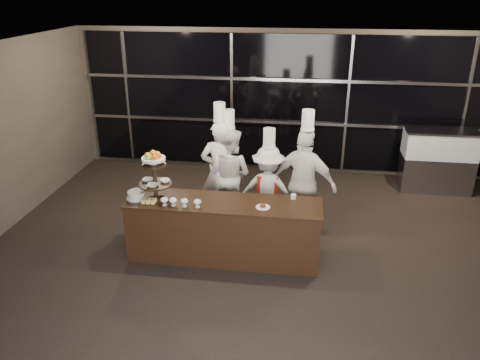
# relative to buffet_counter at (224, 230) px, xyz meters

# --- Properties ---
(room) EXTENTS (10.00, 10.00, 10.00)m
(room) POSITION_rel_buffet_counter_xyz_m (0.75, -1.26, 1.03)
(room) COLOR black
(room) RESTS_ON ground
(window_wall) EXTENTS (8.60, 0.10, 2.80)m
(window_wall) POSITION_rel_buffet_counter_xyz_m (0.75, 3.67, 1.04)
(window_wall) COLOR black
(window_wall) RESTS_ON ground
(buffet_counter) EXTENTS (2.84, 0.74, 0.92)m
(buffet_counter) POSITION_rel_buffet_counter_xyz_m (0.00, 0.00, 0.00)
(buffet_counter) COLOR black
(buffet_counter) RESTS_ON ground
(display_stand) EXTENTS (0.48, 0.48, 0.74)m
(display_stand) POSITION_rel_buffet_counter_xyz_m (-1.00, -0.00, 0.87)
(display_stand) COLOR black
(display_stand) RESTS_ON buffet_counter
(compotes) EXTENTS (0.59, 0.11, 0.12)m
(compotes) POSITION_rel_buffet_counter_xyz_m (-0.59, -0.22, 0.54)
(compotes) COLOR silver
(compotes) RESTS_ON buffet_counter
(layer_cake) EXTENTS (0.30, 0.30, 0.11)m
(layer_cake) POSITION_rel_buffet_counter_xyz_m (-1.28, -0.05, 0.51)
(layer_cake) COLOR white
(layer_cake) RESTS_ON buffet_counter
(pastry_squares) EXTENTS (0.20, 0.13, 0.05)m
(pastry_squares) POSITION_rel_buffet_counter_xyz_m (-1.06, -0.16, 0.48)
(pastry_squares) COLOR #FDDB7B
(pastry_squares) RESTS_ON buffet_counter
(small_plate) EXTENTS (0.20, 0.20, 0.05)m
(small_plate) POSITION_rel_buffet_counter_xyz_m (0.58, -0.10, 0.47)
(small_plate) COLOR white
(small_plate) RESTS_ON buffet_counter
(chef_cup) EXTENTS (0.08, 0.08, 0.07)m
(chef_cup) POSITION_rel_buffet_counter_xyz_m (1.00, 0.25, 0.49)
(chef_cup) COLOR white
(chef_cup) RESTS_ON buffet_counter
(display_case) EXTENTS (1.36, 0.59, 1.24)m
(display_case) POSITION_rel_buffet_counter_xyz_m (3.72, 3.04, 0.22)
(display_case) COLOR #A5A5AA
(display_case) RESTS_ON ground
(chef_a) EXTENTS (0.69, 0.50, 2.09)m
(chef_a) POSITION_rel_buffet_counter_xyz_m (-0.26, 1.18, 0.45)
(chef_a) COLOR silver
(chef_a) RESTS_ON ground
(chef_b) EXTENTS (0.98, 0.87, 1.96)m
(chef_b) POSITION_rel_buffet_counter_xyz_m (-0.12, 1.23, 0.38)
(chef_b) COLOR white
(chef_b) RESTS_ON ground
(chef_c) EXTENTS (0.99, 0.64, 1.76)m
(chef_c) POSITION_rel_buffet_counter_xyz_m (0.57, 0.95, 0.28)
(chef_c) COLOR silver
(chef_c) RESTS_ON ground
(chef_d) EXTENTS (1.14, 0.78, 2.09)m
(chef_d) POSITION_rel_buffet_counter_xyz_m (1.15, 0.88, 0.45)
(chef_d) COLOR white
(chef_d) RESTS_ON ground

